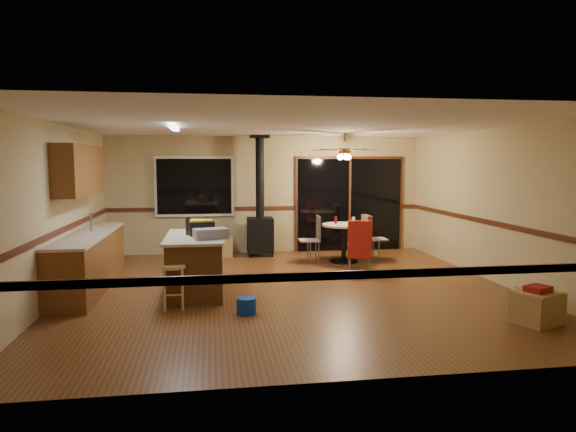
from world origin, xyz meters
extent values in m
plane|color=brown|center=(0.00, 0.00, 0.00)|extent=(7.00, 7.00, 0.00)
plane|color=silver|center=(0.00, 0.00, 2.60)|extent=(7.00, 7.00, 0.00)
plane|color=tan|center=(0.00, 3.50, 1.30)|extent=(7.00, 0.00, 7.00)
plane|color=tan|center=(0.00, -3.50, 1.30)|extent=(7.00, 0.00, 7.00)
plane|color=tan|center=(-3.50, 0.00, 1.30)|extent=(0.00, 7.00, 7.00)
plane|color=tan|center=(3.50, 0.00, 1.30)|extent=(0.00, 7.00, 7.00)
cube|color=black|center=(-1.60, 3.45, 1.50)|extent=(1.72, 0.10, 1.32)
cube|color=black|center=(1.90, 3.45, 1.05)|extent=(2.52, 0.10, 2.10)
cube|color=brown|center=(-3.20, 0.50, 0.43)|extent=(0.60, 3.00, 0.86)
cube|color=#C0AC95|center=(-3.20, 0.50, 0.88)|extent=(0.64, 3.04, 0.04)
cube|color=brown|center=(-3.33, 0.70, 1.90)|extent=(0.35, 2.00, 0.80)
cube|color=#512E14|center=(-1.50, 0.00, 0.43)|extent=(0.80, 1.60, 0.86)
cube|color=#C0AC95|center=(-1.50, 0.00, 0.88)|extent=(0.88, 1.68, 0.04)
cube|color=black|center=(-0.20, 3.05, 0.46)|extent=(0.55, 0.50, 0.75)
cylinder|color=black|center=(-0.20, 3.05, 1.71)|extent=(0.18, 0.18, 1.77)
cylinder|color=brown|center=(1.41, 2.06, 2.25)|extent=(0.24, 0.24, 0.10)
cylinder|color=brown|center=(1.41, 2.06, 2.52)|extent=(0.05, 0.05, 0.16)
sphere|color=#FFD88C|center=(1.41, 2.06, 2.13)|extent=(0.16, 0.16, 0.16)
cube|color=white|center=(-1.80, 0.30, 2.56)|extent=(0.10, 1.20, 0.04)
cube|color=slate|center=(-1.26, -0.36, 0.98)|extent=(0.54, 0.39, 0.15)
cube|color=black|center=(-1.40, 0.02, 1.01)|extent=(0.42, 0.28, 0.21)
cube|color=gold|center=(-1.40, 0.02, 1.13)|extent=(0.37, 0.25, 0.03)
cube|color=#A48048|center=(-1.48, 0.42, 1.00)|extent=(0.27, 0.34, 0.20)
cylinder|color=black|center=(-1.60, 0.11, 1.04)|extent=(0.11, 0.11, 0.28)
cylinder|color=#D84C8C|center=(-1.33, 0.19, 1.00)|extent=(0.07, 0.07, 0.20)
cylinder|color=white|center=(-1.40, 0.48, 0.99)|extent=(0.08, 0.08, 0.18)
cylinder|color=tan|center=(-1.77, -0.84, 0.30)|extent=(0.39, 0.39, 0.61)
cylinder|color=#0D36B7|center=(-0.79, -1.24, 0.11)|extent=(0.32, 0.32, 0.22)
cylinder|color=black|center=(1.41, 2.06, 0.02)|extent=(0.56, 0.56, 0.04)
cylinder|color=black|center=(1.41, 2.06, 0.39)|extent=(0.10, 0.10, 0.70)
cylinder|color=#C0AC95|center=(1.41, 2.06, 0.76)|extent=(0.89, 0.89, 0.04)
cylinder|color=#590C14|center=(1.26, 2.16, 0.86)|extent=(0.07, 0.07, 0.15)
cylinder|color=beige|center=(1.59, 2.01, 0.86)|extent=(0.07, 0.07, 0.15)
cube|color=tan|center=(0.71, 2.16, 0.45)|extent=(0.41, 0.41, 0.03)
cube|color=slate|center=(0.90, 2.15, 0.70)|extent=(0.04, 0.40, 0.50)
cube|color=tan|center=(1.51, 1.36, 0.45)|extent=(0.47, 0.47, 0.03)
cube|color=slate|center=(1.48, 1.17, 0.70)|extent=(0.40, 0.10, 0.50)
cube|color=#9F1A12|center=(1.47, 1.15, 0.60)|extent=(0.45, 0.18, 0.70)
cube|color=tan|center=(2.11, 2.11, 0.45)|extent=(0.41, 0.41, 0.03)
cube|color=slate|center=(1.92, 2.11, 0.70)|extent=(0.04, 0.40, 0.50)
cube|color=#4B341C|center=(1.90, 2.11, 0.60)|extent=(0.11, 0.44, 0.70)
cube|color=#A48048|center=(-1.06, 3.10, 0.21)|extent=(0.54, 0.43, 0.42)
cube|color=#A48048|center=(2.80, -2.19, 0.20)|extent=(0.67, 0.62, 0.41)
cube|color=#A48048|center=(3.00, -1.75, 0.16)|extent=(0.49, 0.46, 0.31)
cube|color=maroon|center=(2.80, -2.19, 0.45)|extent=(0.35, 0.33, 0.08)
camera|label=1|loc=(-1.24, -7.95, 2.03)|focal=32.00mm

